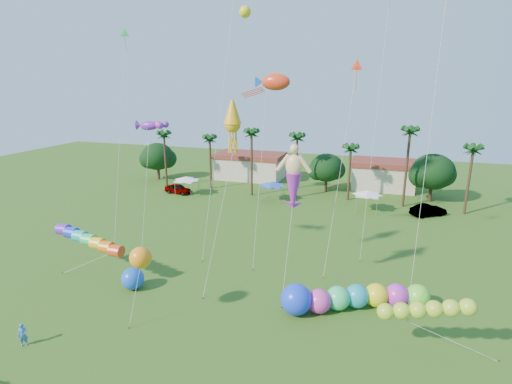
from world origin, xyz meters
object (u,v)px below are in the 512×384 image
(car_a, at_px, (178,189))
(caterpillar_inflatable, at_px, (350,298))
(spectator_b, at_px, (395,293))
(blue_ball, at_px, (133,279))
(car_b, at_px, (428,210))
(spectator_a, at_px, (23,335))

(car_a, bearing_deg, caterpillar_inflatable, -123.43)
(caterpillar_inflatable, bearing_deg, car_a, 113.97)
(spectator_b, xyz_separation_m, blue_ball, (-21.90, -4.55, 0.09))
(car_b, height_order, caterpillar_inflatable, caterpillar_inflatable)
(car_a, bearing_deg, blue_ball, -150.26)
(car_a, distance_m, spectator_b, 41.35)
(car_a, xyz_separation_m, blue_ball, (11.33, -29.17, 0.21))
(car_a, distance_m, car_b, 37.89)
(spectator_a, bearing_deg, blue_ball, 36.70)
(spectator_b, bearing_deg, caterpillar_inflatable, -103.82)
(car_b, relative_size, spectator_b, 2.72)
(spectator_a, relative_size, caterpillar_inflatable, 0.14)
(car_b, relative_size, blue_ball, 2.48)
(car_b, distance_m, spectator_b, 25.26)
(spectator_b, distance_m, caterpillar_inflatable, 4.07)
(car_b, xyz_separation_m, spectator_a, (-29.12, -38.47, 0.04))
(spectator_a, height_order, caterpillar_inflatable, caterpillar_inflatable)
(car_a, xyz_separation_m, spectator_b, (33.22, -24.62, 0.12))
(spectator_a, height_order, spectator_b, spectator_b)
(car_a, height_order, spectator_a, spectator_a)
(car_b, relative_size, caterpillar_inflatable, 0.42)
(car_a, height_order, caterpillar_inflatable, caterpillar_inflatable)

